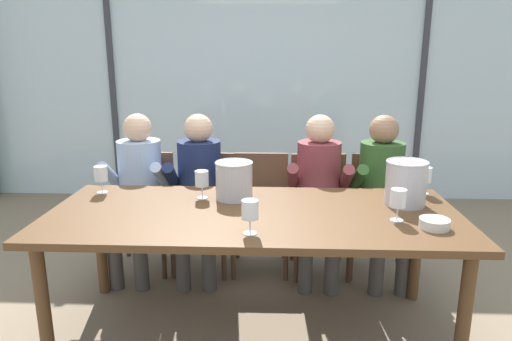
{
  "coord_description": "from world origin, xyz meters",
  "views": [
    {
      "loc": [
        0.12,
        -2.44,
        1.61
      ],
      "look_at": [
        0.0,
        0.35,
        0.9
      ],
      "focal_mm": 32.1,
      "sensor_mm": 36.0,
      "label": 1
    }
  ],
  "objects_px": {
    "chair_right_of_center": "(319,204)",
    "wine_glass_center_pour": "(250,211)",
    "chair_left_of_center": "(206,202)",
    "wine_glass_by_right_taster": "(425,176)",
    "dining_table": "(253,223)",
    "chair_center": "(261,202)",
    "person_pale_blue_shirt": "(138,184)",
    "ice_bucket_secondary": "(406,182)",
    "person_navy_polo": "(199,185)",
    "wine_glass_near_bucket": "(202,179)",
    "tasting_bowl": "(434,223)",
    "chair_near_window_right": "(378,204)",
    "ice_bucket_primary": "(234,180)",
    "person_olive_shirt": "(383,187)",
    "wine_glass_spare_empty": "(398,200)",
    "chair_near_curtain": "(145,201)",
    "person_maroon_top": "(319,186)",
    "wine_glass_by_left_taster": "(101,174)"
  },
  "relations": [
    {
      "from": "person_pale_blue_shirt",
      "to": "chair_near_window_right",
      "type": "bearing_deg",
      "value": 4.31
    },
    {
      "from": "wine_glass_by_left_taster",
      "to": "wine_glass_center_pour",
      "type": "xyz_separation_m",
      "value": [
        0.99,
        -0.65,
        -0.0
      ]
    },
    {
      "from": "ice_bucket_primary",
      "to": "chair_center",
      "type": "bearing_deg",
      "value": 77.94
    },
    {
      "from": "chair_center",
      "to": "ice_bucket_primary",
      "type": "xyz_separation_m",
      "value": [
        -0.14,
        -0.66,
        0.36
      ]
    },
    {
      "from": "wine_glass_center_pour",
      "to": "wine_glass_by_right_taster",
      "type": "bearing_deg",
      "value": 33.83
    },
    {
      "from": "ice_bucket_primary",
      "to": "person_navy_polo",
      "type": "bearing_deg",
      "value": 120.31
    },
    {
      "from": "chair_left_of_center",
      "to": "person_olive_shirt",
      "type": "bearing_deg",
      "value": -1.12
    },
    {
      "from": "dining_table",
      "to": "chair_center",
      "type": "bearing_deg",
      "value": 89.27
    },
    {
      "from": "chair_right_of_center",
      "to": "wine_glass_by_left_taster",
      "type": "bearing_deg",
      "value": -161.17
    },
    {
      "from": "chair_right_of_center",
      "to": "ice_bucket_secondary",
      "type": "xyz_separation_m",
      "value": [
        0.43,
        -0.72,
        0.38
      ]
    },
    {
      "from": "chair_left_of_center",
      "to": "wine_glass_by_right_taster",
      "type": "height_order",
      "value": "wine_glass_by_right_taster"
    },
    {
      "from": "chair_center",
      "to": "person_pale_blue_shirt",
      "type": "xyz_separation_m",
      "value": [
        -0.91,
        -0.13,
        0.17
      ]
    },
    {
      "from": "person_maroon_top",
      "to": "ice_bucket_primary",
      "type": "bearing_deg",
      "value": -134.63
    },
    {
      "from": "chair_right_of_center",
      "to": "person_pale_blue_shirt",
      "type": "bearing_deg",
      "value": -177.56
    },
    {
      "from": "chair_near_curtain",
      "to": "person_olive_shirt",
      "type": "distance_m",
      "value": 1.8
    },
    {
      "from": "chair_near_curtain",
      "to": "person_navy_polo",
      "type": "xyz_separation_m",
      "value": [
        0.44,
        -0.12,
        0.17
      ]
    },
    {
      "from": "chair_center",
      "to": "wine_glass_spare_empty",
      "type": "xyz_separation_m",
      "value": [
        0.76,
        -1.01,
        0.36
      ]
    },
    {
      "from": "chair_near_window_right",
      "to": "wine_glass_by_right_taster",
      "type": "height_order",
      "value": "wine_glass_by_right_taster"
    },
    {
      "from": "person_olive_shirt",
      "to": "wine_glass_spare_empty",
      "type": "xyz_separation_m",
      "value": [
        -0.13,
        -0.88,
        0.19
      ]
    },
    {
      "from": "dining_table",
      "to": "wine_glass_spare_empty",
      "type": "bearing_deg",
      "value": -8.03
    },
    {
      "from": "chair_center",
      "to": "ice_bucket_primary",
      "type": "bearing_deg",
      "value": -102.6
    },
    {
      "from": "chair_right_of_center",
      "to": "person_pale_blue_shirt",
      "type": "relative_size",
      "value": 0.73
    },
    {
      "from": "dining_table",
      "to": "person_pale_blue_shirt",
      "type": "height_order",
      "value": "person_pale_blue_shirt"
    },
    {
      "from": "chair_center",
      "to": "chair_right_of_center",
      "type": "xyz_separation_m",
      "value": [
        0.45,
        -0.01,
        0.0
      ]
    },
    {
      "from": "chair_left_of_center",
      "to": "person_navy_polo",
      "type": "distance_m",
      "value": 0.22
    },
    {
      "from": "person_pale_blue_shirt",
      "to": "ice_bucket_secondary",
      "type": "height_order",
      "value": "person_pale_blue_shirt"
    },
    {
      "from": "dining_table",
      "to": "wine_glass_by_left_taster",
      "type": "height_order",
      "value": "wine_glass_by_left_taster"
    },
    {
      "from": "tasting_bowl",
      "to": "ice_bucket_secondary",
      "type": "bearing_deg",
      "value": 97.78
    },
    {
      "from": "chair_right_of_center",
      "to": "wine_glass_center_pour",
      "type": "relative_size",
      "value": 4.99
    },
    {
      "from": "chair_left_of_center",
      "to": "wine_glass_center_pour",
      "type": "xyz_separation_m",
      "value": [
        0.41,
        -1.22,
        0.36
      ]
    },
    {
      "from": "person_olive_shirt",
      "to": "wine_glass_near_bucket",
      "type": "bearing_deg",
      "value": -157.96
    },
    {
      "from": "chair_near_curtain",
      "to": "wine_glass_center_pour",
      "type": "bearing_deg",
      "value": -55.49
    },
    {
      "from": "ice_bucket_primary",
      "to": "wine_glass_center_pour",
      "type": "distance_m",
      "value": 0.58
    },
    {
      "from": "wine_glass_spare_empty",
      "to": "wine_glass_by_right_taster",
      "type": "bearing_deg",
      "value": 59.51
    },
    {
      "from": "wine_glass_by_right_taster",
      "to": "chair_left_of_center",
      "type": "bearing_deg",
      "value": 160.83
    },
    {
      "from": "chair_right_of_center",
      "to": "chair_near_window_right",
      "type": "bearing_deg",
      "value": -1.62
    },
    {
      "from": "wine_glass_by_right_taster",
      "to": "chair_right_of_center",
      "type": "bearing_deg",
      "value": 140.43
    },
    {
      "from": "dining_table",
      "to": "ice_bucket_primary",
      "type": "xyz_separation_m",
      "value": [
        -0.13,
        0.24,
        0.19
      ]
    },
    {
      "from": "person_maroon_top",
      "to": "wine_glass_near_bucket",
      "type": "height_order",
      "value": "person_maroon_top"
    },
    {
      "from": "person_navy_polo",
      "to": "tasting_bowl",
      "type": "relative_size",
      "value": 7.78
    },
    {
      "from": "dining_table",
      "to": "chair_center",
      "type": "height_order",
      "value": "chair_center"
    },
    {
      "from": "person_navy_polo",
      "to": "chair_center",
      "type": "bearing_deg",
      "value": 12.77
    },
    {
      "from": "chair_right_of_center",
      "to": "wine_glass_by_left_taster",
      "type": "xyz_separation_m",
      "value": [
        -1.44,
        -0.56,
        0.36
      ]
    },
    {
      "from": "person_navy_polo",
      "to": "wine_glass_near_bucket",
      "type": "xyz_separation_m",
      "value": [
        0.11,
        -0.54,
        0.19
      ]
    },
    {
      "from": "chair_near_window_right",
      "to": "chair_center",
      "type": "bearing_deg",
      "value": -172.65
    },
    {
      "from": "chair_center",
      "to": "tasting_bowl",
      "type": "distance_m",
      "value": 1.47
    },
    {
      "from": "ice_bucket_primary",
      "to": "wine_glass_spare_empty",
      "type": "distance_m",
      "value": 0.97
    },
    {
      "from": "ice_bucket_secondary",
      "to": "wine_glass_by_left_taster",
      "type": "xyz_separation_m",
      "value": [
        -1.87,
        0.16,
        -0.01
      ]
    },
    {
      "from": "wine_glass_near_bucket",
      "to": "wine_glass_by_right_taster",
      "type": "xyz_separation_m",
      "value": [
        1.39,
        0.15,
        -0.0
      ]
    },
    {
      "from": "wine_glass_by_right_taster",
      "to": "chair_center",
      "type": "bearing_deg",
      "value": 153.95
    }
  ]
}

